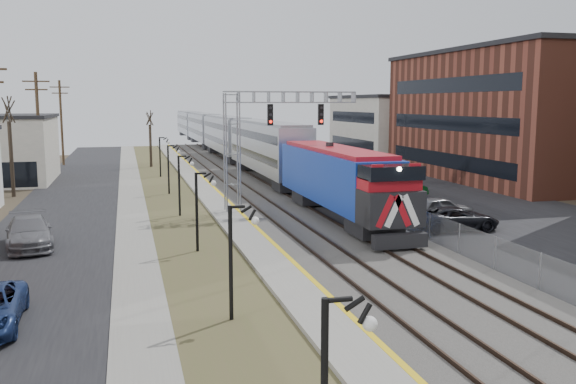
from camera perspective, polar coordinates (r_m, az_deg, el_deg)
name	(u,v)px	position (r m, az deg, el deg)	size (l,w,h in m)	color
street_west	(68,204)	(47.50, -19.86, -1.07)	(7.00, 120.00, 0.04)	black
sidewalk	(132,201)	(47.31, -14.43, -0.84)	(2.00, 120.00, 0.08)	gray
grass_median	(172,200)	(47.43, -10.81, -0.72)	(4.00, 120.00, 0.06)	#4B4C28
platform	(211,197)	(47.71, -7.22, -0.47)	(2.00, 120.00, 0.24)	gray
ballast_bed	(273,195)	(48.63, -1.37, -0.26)	(8.00, 120.00, 0.20)	#595651
parking_lot	(411,190)	(52.73, 11.41, 0.16)	(16.00, 120.00, 0.04)	black
platform_edge	(222,195)	(47.82, -6.17, -0.28)	(0.24, 120.00, 0.01)	gold
track_near	(249,194)	(48.18, -3.68, -0.15)	(1.58, 120.00, 0.15)	#2D2119
track_far	(292,192)	(48.97, 0.34, 0.01)	(1.58, 120.00, 0.15)	#2D2119
train	(222,136)	(83.66, -6.17, 5.26)	(3.00, 108.65, 5.33)	#1437A9
signal_gantry	(257,130)	(40.67, -2.89, 5.81)	(9.00, 1.07, 8.15)	gray
lampposts	(196,212)	(30.68, -8.59, -1.85)	(0.14, 62.14, 4.00)	black
fence	(324,184)	(49.67, 3.34, 0.72)	(0.04, 120.00, 1.60)	gray
bare_trees	(55,163)	(51.15, -20.95, 2.55)	(12.30, 42.30, 5.95)	#382D23
car_lot_c	(456,219)	(36.72, 15.49, -2.47)	(2.26, 4.90, 1.36)	black
car_lot_d	(414,204)	(41.46, 11.73, -1.10)	(1.97, 4.84, 1.41)	navy
car_lot_e	(439,209)	(39.42, 13.98, -1.56)	(1.81, 4.51, 1.54)	slate
car_lot_f	(401,189)	(48.53, 10.52, 0.30)	(1.48, 4.26, 1.40)	#0D4519
car_street_b	(29,233)	(33.96, -23.07, -3.54)	(2.18, 5.37, 1.56)	slate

